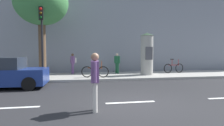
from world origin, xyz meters
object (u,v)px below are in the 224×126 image
pedestrian_with_bag (95,77)px  pedestrian_with_backpack (117,62)px  traffic_light (42,31)px  poster_column (147,54)px  bicycle_upright (95,71)px  parked_car_blue (1,73)px  street_tree (41,3)px  pedestrian_in_red_top (73,62)px  bicycle_leaning (174,68)px

pedestrian_with_bag → pedestrian_with_backpack: (2.42, 8.62, -0.02)m
traffic_light → poster_column: bearing=12.0°
poster_column → bicycle_upright: 4.05m
traffic_light → pedestrian_with_backpack: size_ratio=2.75×
pedestrian_with_bag → poster_column: bearing=59.8°
parked_car_blue → pedestrian_with_bag: bearing=-47.0°
pedestrian_with_backpack → street_tree: bearing=-168.4°
pedestrian_with_backpack → traffic_light: bearing=-152.6°
pedestrian_with_bag → pedestrian_with_backpack: bearing=74.3°
parked_car_blue → poster_column: bearing=18.8°
traffic_light → pedestrian_with_backpack: bearing=27.4°
pedestrian_with_backpack → pedestrian_in_red_top: bearing=173.1°
pedestrian_with_bag → street_tree: bearing=110.3°
pedestrian_in_red_top → street_tree: bearing=-142.7°
bicycle_leaning → pedestrian_with_bag: bearing=-129.7°
bicycle_upright → pedestrian_in_red_top: bearing=121.3°
poster_column → bicycle_leaning: poster_column is taller
traffic_light → bicycle_upright: traffic_light is taller
pedestrian_with_bag → bicycle_upright: bearing=85.0°
street_tree → pedestrian_with_backpack: street_tree is taller
pedestrian_in_red_top → pedestrian_with_backpack: bearing=-6.9°
bicycle_upright → pedestrian_with_backpack: bearing=47.1°
pedestrian_with_backpack → bicycle_leaning: 4.45m
pedestrian_with_bag → pedestrian_in_red_top: bearing=95.5°
pedestrian_with_bag → bicycle_upright: (0.58, 6.64, -0.52)m
pedestrian_in_red_top → bicycle_leaning: (7.69, -0.79, -0.50)m
traffic_light → street_tree: bearing=99.1°
pedestrian_with_backpack → poster_column: bearing=-29.7°
bicycle_leaning → bicycle_upright: 6.44m
poster_column → parked_car_blue: 9.16m
traffic_light → parked_car_blue: bearing=-139.2°
street_tree → bicycle_leaning: street_tree is taller
traffic_light → pedestrian_in_red_top: bearing=60.6°
pedestrian_in_red_top → bicycle_upright: 2.83m
bicycle_leaning → parked_car_blue: (-11.08, -3.65, 0.19)m
pedestrian_with_bag → bicycle_leaning: (6.82, 8.23, -0.52)m
traffic_light → poster_column: 7.19m
pedestrian_with_bag → bicycle_upright: 6.68m
pedestrian_with_bag → bicycle_upright: pedestrian_with_bag is taller
pedestrian_in_red_top → bicycle_leaning: bearing=-5.9°
pedestrian_in_red_top → parked_car_blue: size_ratio=0.36×
bicycle_leaning → parked_car_blue: bearing=-161.7°
poster_column → street_tree: bearing=179.6°
poster_column → street_tree: street_tree is taller
pedestrian_in_red_top → pedestrian_with_backpack: pedestrian_with_backpack is taller
pedestrian_with_backpack → parked_car_blue: bearing=-148.8°
pedestrian_in_red_top → bicycle_upright: pedestrian_in_red_top is taller
pedestrian_with_bag → pedestrian_with_backpack: pedestrian_with_bag is taller
traffic_light → parked_car_blue: traffic_light is taller
traffic_light → parked_car_blue: size_ratio=0.99×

